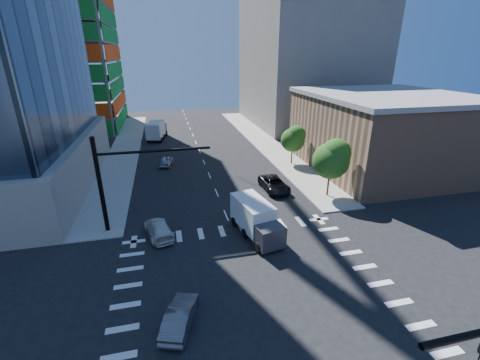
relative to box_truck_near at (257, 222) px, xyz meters
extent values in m
plane|color=black|center=(-2.01, -7.40, -1.41)|extent=(160.00, 160.00, 0.00)
cube|color=silver|center=(-2.01, -7.40, -1.40)|extent=(20.00, 20.00, 0.01)
cube|color=gray|center=(10.49, 32.60, -1.33)|extent=(5.00, 60.00, 0.15)
cube|color=gray|center=(-14.51, 32.60, -1.33)|extent=(5.00, 60.00, 0.15)
cube|color=#18852B|center=(-16.91, 54.60, 23.09)|extent=(0.12, 24.00, 49.00)
cube|color=#967057|center=(22.99, 14.60, 3.59)|extent=(20.00, 22.00, 10.00)
cube|color=gray|center=(22.99, 14.60, 8.89)|extent=(20.50, 22.50, 0.60)
cube|color=slate|center=(24.99, 47.60, 12.59)|extent=(24.00, 30.00, 28.00)
imported|color=black|center=(1.99, -18.90, 5.04)|extent=(0.16, 0.20, 1.00)
cylinder|color=black|center=(-13.51, 4.10, 3.24)|extent=(0.40, 0.40, 9.00)
cylinder|color=black|center=(-8.51, 4.10, 6.14)|extent=(10.00, 0.24, 0.24)
imported|color=black|center=(-7.51, 4.10, 5.04)|extent=(0.16, 0.20, 1.00)
cylinder|color=#382316|center=(10.49, 6.60, -0.12)|extent=(0.20, 0.20, 2.27)
sphere|color=#1C4A13|center=(10.49, 6.60, 2.97)|extent=(4.16, 4.16, 4.16)
sphere|color=#316822|center=(10.89, 6.30, 3.94)|extent=(3.25, 3.25, 3.25)
cylinder|color=#382316|center=(10.79, 18.60, -0.29)|extent=(0.20, 0.20, 1.92)
sphere|color=#1C4A13|center=(10.79, 18.60, 2.32)|extent=(3.52, 3.52, 3.52)
sphere|color=#316822|center=(11.19, 18.30, 3.14)|extent=(2.75, 2.75, 2.75)
imported|color=black|center=(4.99, 9.74, -0.62)|extent=(2.90, 5.80, 1.58)
imported|color=silver|center=(-8.80, 2.15, -0.69)|extent=(3.10, 5.27, 1.43)
imported|color=#AEB0B6|center=(-7.67, 22.34, -0.72)|extent=(2.38, 4.26, 1.37)
imported|color=#57575C|center=(-7.52, -8.92, -0.71)|extent=(2.77, 4.48, 1.39)
cube|color=white|center=(0.00, 0.00, 0.48)|extent=(3.32, 5.34, 2.58)
cube|color=#3A3940|center=(0.00, 0.00, -0.17)|extent=(2.59, 2.20, 1.89)
cube|color=silver|center=(-9.00, 39.00, 0.65)|extent=(3.64, 5.83, 2.82)
cube|color=#3A3940|center=(-9.00, 39.00, -0.05)|extent=(2.83, 2.41, 2.06)
camera|label=1|loc=(-7.42, -24.52, 14.33)|focal=24.00mm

